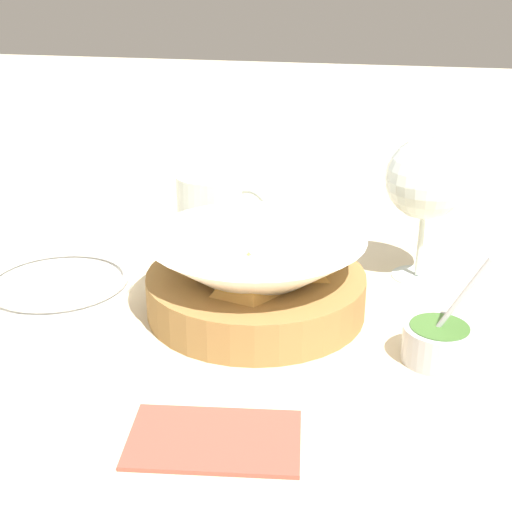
% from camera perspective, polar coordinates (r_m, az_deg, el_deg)
% --- Properties ---
extents(ground_plane, '(4.00, 4.00, 0.00)m').
position_cam_1_polar(ground_plane, '(0.76, -2.15, -5.13)').
color(ground_plane, beige).
extents(food_basket, '(0.23, 0.23, 0.09)m').
position_cam_1_polar(food_basket, '(0.76, 0.00, -1.87)').
color(food_basket, olive).
rests_on(food_basket, ground_plane).
extents(sauce_cup, '(0.07, 0.07, 0.11)m').
position_cam_1_polar(sauce_cup, '(0.70, 14.37, -6.61)').
color(sauce_cup, '#B7B7BC').
rests_on(sauce_cup, ground_plane).
extents(wine_glass, '(0.09, 0.09, 0.17)m').
position_cam_1_polar(wine_glass, '(0.84, 13.47, 5.76)').
color(wine_glass, silver).
rests_on(wine_glass, ground_plane).
extents(beer_mug, '(0.13, 0.09, 0.09)m').
position_cam_1_polar(beer_mug, '(0.95, -3.57, 3.62)').
color(beer_mug, silver).
rests_on(beer_mug, ground_plane).
extents(side_plate, '(0.17, 0.17, 0.01)m').
position_cam_1_polar(side_plate, '(0.86, -15.54, -1.99)').
color(side_plate, white).
rests_on(side_plate, ground_plane).
extents(napkin, '(0.15, 0.10, 0.01)m').
position_cam_1_polar(napkin, '(0.58, -3.37, -14.28)').
color(napkin, '#DB4C3D').
rests_on(napkin, ground_plane).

